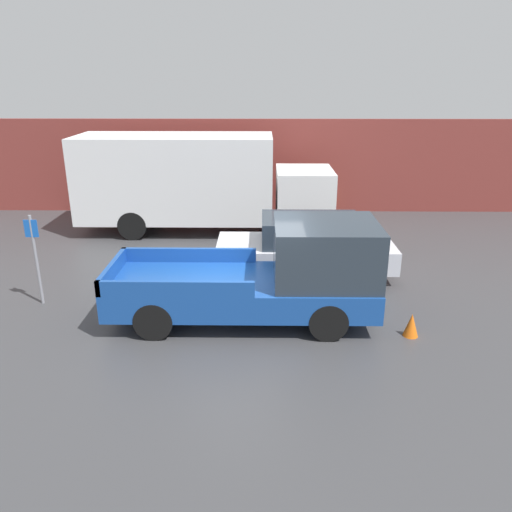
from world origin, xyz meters
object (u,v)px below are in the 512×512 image
(pickup_truck, at_px, (273,275))
(delivery_truck, at_px, (195,180))
(parking_sign, at_px, (36,255))
(car, at_px, (307,246))
(newspaper_box, at_px, (321,200))
(traffic_cone, at_px, (411,325))

(pickup_truck, height_order, delivery_truck, delivery_truck)
(pickup_truck, height_order, parking_sign, pickup_truck)
(car, xyz_separation_m, newspaper_box, (1.11, 6.38, -0.30))
(delivery_truck, height_order, traffic_cone, delivery_truck)
(newspaper_box, bearing_deg, delivery_truck, -153.22)
(parking_sign, xyz_separation_m, newspaper_box, (7.44, 8.29, -0.71))
(pickup_truck, height_order, newspaper_box, pickup_truck)
(delivery_truck, bearing_deg, car, -49.79)
(delivery_truck, relative_size, parking_sign, 3.96)
(car, bearing_deg, pickup_truck, -109.86)
(car, distance_m, parking_sign, 6.63)
(car, distance_m, newspaper_box, 6.48)
(pickup_truck, distance_m, newspaper_box, 9.24)
(parking_sign, bearing_deg, delivery_truck, 64.27)
(pickup_truck, relative_size, delivery_truck, 0.67)
(pickup_truck, relative_size, traffic_cone, 11.45)
(car, bearing_deg, parking_sign, -163.22)
(delivery_truck, xyz_separation_m, traffic_cone, (5.32, -7.45, -1.47))
(car, bearing_deg, traffic_cone, -60.92)
(car, xyz_separation_m, traffic_cone, (1.88, -3.38, -0.55))
(delivery_truck, xyz_separation_m, newspaper_box, (4.56, 2.30, -1.22))
(delivery_truck, distance_m, traffic_cone, 9.28)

